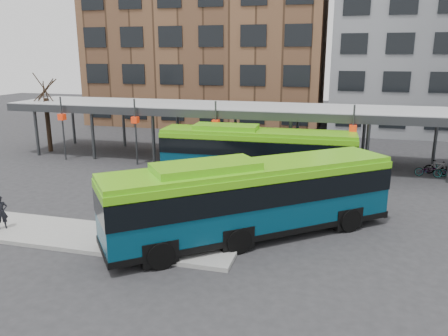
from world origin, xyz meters
TOP-DOWN VIEW (x-y plane):
  - ground at (0.00, 0.00)m, footprint 120.00×120.00m
  - boarding_island at (-5.50, -3.00)m, footprint 14.00×3.00m
  - canopy at (-0.06, 12.87)m, footprint 40.00×6.53m
  - tree at (-18.00, 12.00)m, footprint 1.64×1.64m
  - building_brick at (-10.00, 32.00)m, footprint 26.00×14.00m
  - bus_front at (1.64, -0.97)m, footprint 11.86×10.31m
  - bus_rear at (0.05, 8.53)m, footprint 12.50×3.11m
  - pedestrian at (-9.35, -3.40)m, footprint 0.65×0.67m

SIDE VIEW (x-z plane):
  - ground at x=0.00m, z-range 0.00..0.00m
  - boarding_island at x=-5.50m, z-range 0.00..0.18m
  - pedestrian at x=-9.35m, z-range 0.19..1.74m
  - bus_rear at x=0.05m, z-range 0.07..3.50m
  - bus_front at x=1.64m, z-range 0.07..3.66m
  - tree at x=-18.00m, z-range -0.36..5.23m
  - canopy at x=-0.06m, z-range 1.51..6.31m
  - building_brick at x=-10.00m, z-range 0.00..22.00m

